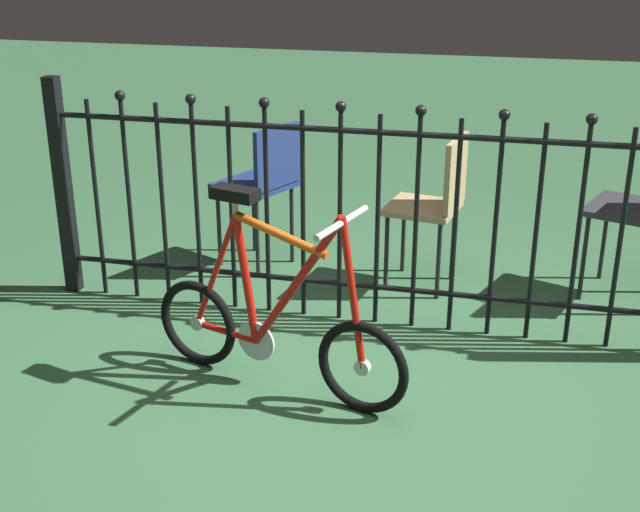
% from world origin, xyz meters
% --- Properties ---
extents(ground_plane, '(20.00, 20.00, 0.00)m').
position_xyz_m(ground_plane, '(0.00, 0.00, 0.00)').
color(ground_plane, '#34613E').
extents(iron_fence, '(3.40, 0.07, 1.16)m').
position_xyz_m(iron_fence, '(-0.04, 0.78, 0.58)').
color(iron_fence, black).
rests_on(iron_fence, ground).
extents(bicycle, '(1.19, 0.46, 0.87)m').
position_xyz_m(bicycle, '(-0.30, 0.06, 0.30)').
color(bicycle, black).
rests_on(bicycle, ground).
extents(chair_tan, '(0.42, 0.42, 0.84)m').
position_xyz_m(chair_tan, '(0.23, 1.29, 0.51)').
color(chair_tan, black).
rests_on(chair_tan, ground).
extents(chair_navy, '(0.49, 0.49, 0.84)m').
position_xyz_m(chair_navy, '(-0.75, 1.35, 0.53)').
color(chair_navy, black).
rests_on(chair_navy, ground).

